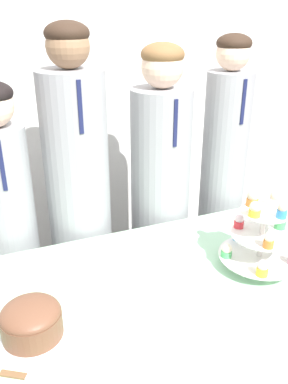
{
  "coord_description": "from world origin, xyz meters",
  "views": [
    {
      "loc": [
        -0.57,
        -0.8,
        1.7
      ],
      "look_at": [
        -0.07,
        0.43,
        1.09
      ],
      "focal_mm": 38.0,
      "sensor_mm": 36.0,
      "label": 1
    }
  ],
  "objects": [
    {
      "name": "student_1",
      "position": [
        -0.2,
        0.97,
        0.78
      ],
      "size": [
        0.3,
        0.31,
        1.65
      ],
      "color": "#939399",
      "rests_on": "ground_plane"
    },
    {
      "name": "student_2",
      "position": [
        0.24,
        0.97,
        0.74
      ],
      "size": [
        0.31,
        0.31,
        1.55
      ],
      "color": "#939399",
      "rests_on": "ground_plane"
    },
    {
      "name": "wall_back",
      "position": [
        0.0,
        1.56,
        1.35
      ],
      "size": [
        9.0,
        0.06,
        2.7
      ],
      "color": "silver",
      "rests_on": "ground_plane"
    },
    {
      "name": "cake_knife",
      "position": [
        -0.57,
        0.1,
        0.72
      ],
      "size": [
        0.23,
        0.16,
        0.01
      ],
      "rotation": [
        0.0,
        0.0,
        -0.56
      ],
      "color": "silver",
      "rests_on": "table"
    },
    {
      "name": "round_cake",
      "position": [
        -0.53,
        0.26,
        0.79
      ],
      "size": [
        0.21,
        0.21,
        0.13
      ],
      "color": "white",
      "rests_on": "table"
    },
    {
      "name": "cupcake_stand",
      "position": [
        0.38,
        0.31,
        0.87
      ],
      "size": [
        0.33,
        0.33,
        0.32
      ],
      "color": "silver",
      "rests_on": "table"
    },
    {
      "name": "table",
      "position": [
        0.0,
        0.39,
        0.36
      ],
      "size": [
        1.54,
        0.79,
        0.72
      ],
      "color": "#A8DBB2",
      "rests_on": "ground_plane"
    },
    {
      "name": "student_0",
      "position": [
        -0.53,
        0.97,
        0.7
      ],
      "size": [
        0.24,
        0.25,
        1.42
      ],
      "color": "#939399",
      "rests_on": "ground_plane"
    },
    {
      "name": "student_3",
      "position": [
        0.62,
        0.97,
        0.77
      ],
      "size": [
        0.24,
        0.25,
        1.58
      ],
      "color": "#939399",
      "rests_on": "ground_plane"
    }
  ]
}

